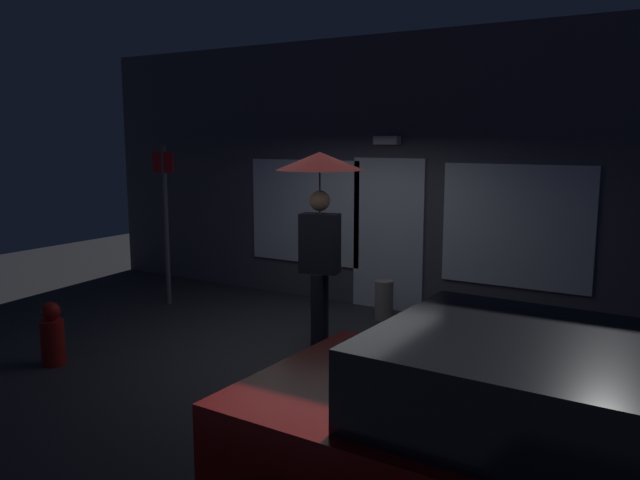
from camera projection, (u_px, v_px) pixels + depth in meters
The scene contains 8 objects.
ground_plane at pixel (307, 350), 7.51m from camera, with size 18.00×18.00×0.00m, color #2D2D33.
building_facade at pixel (394, 176), 9.18m from camera, with size 10.78×0.48×3.92m.
person_with_umbrella at pixel (320, 198), 7.48m from camera, with size 1.04×1.04×2.32m.
parked_car at pixel (581, 470), 3.39m from camera, with size 4.05×2.05×1.41m.
street_sign_post at pixel (166, 215), 9.40m from camera, with size 0.40×0.07×2.38m.
sidewalk_bollard at pixel (444, 324), 7.65m from camera, with size 0.26×0.26×0.52m, color slate.
sidewalk_bollard_2 at pixel (384, 300), 8.74m from camera, with size 0.25×0.25×0.55m, color #9E998E.
fire_hydrant at pixel (52, 336), 6.99m from camera, with size 0.25×0.25×0.71m.
Camera 1 is at (3.87, -6.08, 2.48)m, focal length 35.69 mm.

